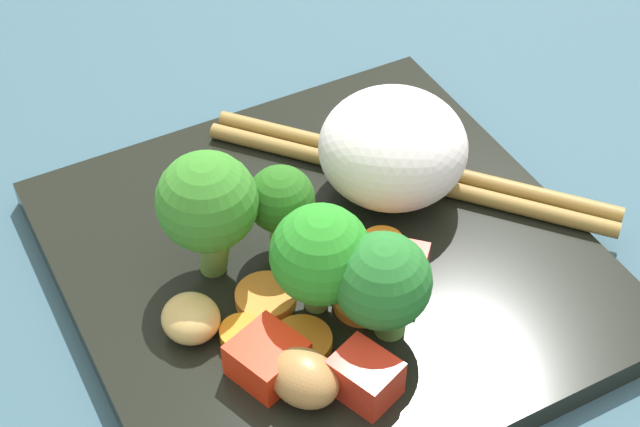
# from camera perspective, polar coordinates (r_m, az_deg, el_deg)

# --- Properties ---
(ground_plane) EXTENTS (1.10, 1.10, 0.02)m
(ground_plane) POSITION_cam_1_polar(r_m,az_deg,el_deg) (0.54, 0.44, -4.16)
(ground_plane) COLOR #335564
(square_plate) EXTENTS (0.27, 0.27, 0.02)m
(square_plate) POSITION_cam_1_polar(r_m,az_deg,el_deg) (0.53, 0.45, -2.88)
(square_plate) COLOR black
(square_plate) RESTS_ON ground_plane
(rice_mound) EXTENTS (0.10, 0.10, 0.06)m
(rice_mound) POSITION_cam_1_polar(r_m,az_deg,el_deg) (0.54, 4.20, 3.77)
(rice_mound) COLOR white
(rice_mound) RESTS_ON square_plate
(broccoli_floret_0) EXTENTS (0.05, 0.05, 0.07)m
(broccoli_floret_0) POSITION_cam_1_polar(r_m,az_deg,el_deg) (0.49, -6.46, 0.55)
(broccoli_floret_0) COLOR #63923E
(broccoli_floret_0) RESTS_ON square_plate
(broccoli_floret_1) EXTENTS (0.05, 0.05, 0.07)m
(broccoli_floret_1) POSITION_cam_1_polar(r_m,az_deg,el_deg) (0.47, 0.03, -2.43)
(broccoli_floret_1) COLOR #84B758
(broccoli_floret_1) RESTS_ON square_plate
(broccoli_floret_2) EXTENTS (0.05, 0.05, 0.06)m
(broccoli_floret_2) POSITION_cam_1_polar(r_m,az_deg,el_deg) (0.46, 4.04, -3.82)
(broccoli_floret_2) COLOR #63A747
(broccoli_floret_2) RESTS_ON square_plate
(broccoli_floret_3) EXTENTS (0.04, 0.04, 0.05)m
(broccoli_floret_3) POSITION_cam_1_polar(r_m,az_deg,el_deg) (0.50, -2.25, 0.67)
(broccoli_floret_3) COLOR #62AF44
(broccoli_floret_3) RESTS_ON square_plate
(carrot_slice_0) EXTENTS (0.03, 0.03, 0.01)m
(carrot_slice_0) POSITION_cam_1_polar(r_m,az_deg,el_deg) (0.48, -4.48, -6.92)
(carrot_slice_0) COLOR orange
(carrot_slice_0) RESTS_ON square_plate
(carrot_slice_1) EXTENTS (0.03, 0.03, 0.01)m
(carrot_slice_1) POSITION_cam_1_polar(r_m,az_deg,el_deg) (0.52, 3.58, -1.85)
(carrot_slice_1) COLOR orange
(carrot_slice_1) RESTS_ON square_plate
(carrot_slice_2) EXTENTS (0.03, 0.03, 0.01)m
(carrot_slice_2) POSITION_cam_1_polar(r_m,az_deg,el_deg) (0.50, -3.11, -4.83)
(carrot_slice_2) COLOR orange
(carrot_slice_2) RESTS_ON square_plate
(carrot_slice_3) EXTENTS (0.03, 0.03, 0.01)m
(carrot_slice_3) POSITION_cam_1_polar(r_m,az_deg,el_deg) (0.48, -1.07, -7.32)
(carrot_slice_3) COLOR orange
(carrot_slice_3) RESTS_ON square_plate
(carrot_slice_4) EXTENTS (0.03, 0.03, 0.01)m
(carrot_slice_4) POSITION_cam_1_polar(r_m,az_deg,el_deg) (0.50, 2.25, -5.15)
(carrot_slice_4) COLOR orange
(carrot_slice_4) RESTS_ON square_plate
(pepper_chunk_0) EXTENTS (0.04, 0.04, 0.02)m
(pepper_chunk_0) POSITION_cam_1_polar(r_m,az_deg,el_deg) (0.51, 4.56, -3.17)
(pepper_chunk_0) COLOR red
(pepper_chunk_0) RESTS_ON square_plate
(pepper_chunk_1) EXTENTS (0.04, 0.03, 0.02)m
(pepper_chunk_1) POSITION_cam_1_polar(r_m,az_deg,el_deg) (0.46, 2.59, -9.33)
(pepper_chunk_1) COLOR red
(pepper_chunk_1) RESTS_ON square_plate
(pepper_chunk_2) EXTENTS (0.04, 0.04, 0.02)m
(pepper_chunk_2) POSITION_cam_1_polar(r_m,az_deg,el_deg) (0.47, -3.04, -8.27)
(pepper_chunk_2) COLOR red
(pepper_chunk_2) RESTS_ON square_plate
(chicken_piece_0) EXTENTS (0.04, 0.04, 0.02)m
(chicken_piece_0) POSITION_cam_1_polar(r_m,az_deg,el_deg) (0.46, -0.92, -9.37)
(chicken_piece_0) COLOR #B48248
(chicken_piece_0) RESTS_ON square_plate
(chicken_piece_1) EXTENTS (0.03, 0.03, 0.02)m
(chicken_piece_1) POSITION_cam_1_polar(r_m,az_deg,el_deg) (0.52, 0.94, -1.06)
(chicken_piece_1) COLOR tan
(chicken_piece_1) RESTS_ON square_plate
(chicken_piece_2) EXTENTS (0.04, 0.04, 0.02)m
(chicken_piece_2) POSITION_cam_1_polar(r_m,az_deg,el_deg) (0.50, 0.94, -2.76)
(chicken_piece_2) COLOR tan
(chicken_piece_2) RESTS_ON square_plate
(chicken_piece_3) EXTENTS (0.03, 0.03, 0.02)m
(chicken_piece_3) POSITION_cam_1_polar(r_m,az_deg,el_deg) (0.48, -7.40, -5.96)
(chicken_piece_3) COLOR tan
(chicken_piece_3) RESTS_ON square_plate
(chopstick_pair) EXTENTS (0.19, 0.18, 0.01)m
(chopstick_pair) POSITION_cam_1_polar(r_m,az_deg,el_deg) (0.56, 5.10, 2.42)
(chopstick_pair) COLOR olive
(chopstick_pair) RESTS_ON square_plate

